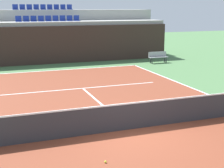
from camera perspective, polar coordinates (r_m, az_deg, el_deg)
The scene contains 13 objects.
ground_plane at distance 11.81m, azimuth 3.18°, elevation -7.77°, with size 80.00×80.00×0.00m, color #477042.
court_surface at distance 11.81m, azimuth 3.18°, elevation -7.75°, with size 11.00×24.00×0.01m, color brown.
baseline_far at distance 22.90m, azimuth -8.68°, elevation 2.39°, with size 11.00×0.10×0.00m, color white.
service_line_far at distance 17.61m, azimuth -5.05°, elevation -0.73°, with size 8.26×0.10×0.00m, color white.
centre_service_line at distance 14.64m, azimuth -1.76°, elevation -3.54°, with size 0.10×6.40×0.00m, color white.
back_wall at distance 25.47m, azimuth -10.09°, elevation 6.58°, with size 18.72×0.30×2.81m, color #33231E.
stands_tier_lower at distance 26.78m, azimuth -10.62°, elevation 7.18°, with size 18.72×2.40×3.10m, color #9E9E99.
stands_tier_upper at distance 29.10m, azimuth -11.47°, elevation 8.45°, with size 18.72×2.40×3.96m, color #9E9E99.
seating_row_lower at distance 26.76m, azimuth -10.81°, elevation 10.76°, with size 4.94×0.44×0.44m.
seating_row_upper at distance 29.11m, azimuth -11.69°, elevation 12.59°, with size 4.94×0.44×0.44m.
tennis_net at distance 11.64m, azimuth 3.21°, elevation -5.43°, with size 11.08×0.08×1.07m.
player_bench at distance 25.76m, azimuth 7.87°, elevation 4.72°, with size 1.50×0.40×0.85m.
tennis_ball_0 at distance 9.40m, azimuth -1.13°, elevation -13.16°, with size 0.07×0.07×0.07m, color #CCE033.
Camera 1 is at (-4.39, -10.13, 4.20)m, focal length 53.44 mm.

